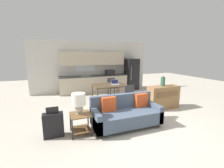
{
  "coord_description": "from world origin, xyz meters",
  "views": [
    {
      "loc": [
        -1.93,
        -3.45,
        1.98
      ],
      "look_at": [
        -0.05,
        1.5,
        0.95
      ],
      "focal_mm": 24.0,
      "sensor_mm": 36.0,
      "label": 1
    }
  ],
  "objects": [
    {
      "name": "table_lamp",
      "position": [
        -1.45,
        0.14,
        0.85
      ],
      "size": [
        0.34,
        0.34,
        0.53
      ],
      "color": "#B2A893",
      "rests_on": "side_table"
    },
    {
      "name": "dining_chair_near_right",
      "position": [
        0.62,
        1.55,
        0.49
      ],
      "size": [
        0.43,
        0.43,
        0.87
      ],
      "rotation": [
        0.0,
        0.0,
        3.13
      ],
      "color": "#38383D",
      "rests_on": "ground_plane"
    },
    {
      "name": "refrigerator",
      "position": [
        2.21,
        4.25,
        0.88
      ],
      "size": [
        0.69,
        0.7,
        1.76
      ],
      "color": "black",
      "rests_on": "ground_plane"
    },
    {
      "name": "laptop",
      "position": [
        0.44,
        2.42,
        0.78
      ],
      "size": [
        0.36,
        0.31,
        0.2
      ],
      "rotation": [
        0.0,
        0.0,
        -0.18
      ],
      "color": "#B7BABC",
      "rests_on": "dining_table"
    },
    {
      "name": "dining_chair_far_right",
      "position": [
        0.62,
        3.28,
        0.49
      ],
      "size": [
        0.42,
        0.42,
        0.87
      ],
      "rotation": [
        0.0,
        0.0,
        0.0
      ],
      "color": "#38383D",
      "rests_on": "ground_plane"
    },
    {
      "name": "couch",
      "position": [
        -0.17,
        0.13,
        0.35
      ],
      "size": [
        1.89,
        0.8,
        0.87
      ],
      "color": "#3D2D1E",
      "rests_on": "ground_plane"
    },
    {
      "name": "ground_plane",
      "position": [
        0.0,
        0.0,
        0.0
      ],
      "size": [
        20.0,
        20.0,
        0.0
      ],
      "primitive_type": "plane",
      "color": "beige"
    },
    {
      "name": "credenza",
      "position": [
        1.78,
        0.92,
        0.42
      ],
      "size": [
        1.19,
        0.44,
        0.85
      ],
      "color": "olive",
      "rests_on": "ground_plane"
    },
    {
      "name": "wall_back",
      "position": [
        -0.01,
        4.63,
        1.35
      ],
      "size": [
        6.4,
        0.07,
        2.7
      ],
      "color": "silver",
      "rests_on": "ground_plane"
    },
    {
      "name": "suitcase",
      "position": [
        -2.07,
        0.22,
        0.31
      ],
      "size": [
        0.47,
        0.22,
        0.76
      ],
      "color": "black",
      "rests_on": "ground_plane"
    },
    {
      "name": "side_table",
      "position": [
        -1.42,
        0.13,
        0.36
      ],
      "size": [
        0.51,
        0.51,
        0.53
      ],
      "color": "brown",
      "rests_on": "ground_plane"
    },
    {
      "name": "vase",
      "position": [
        1.75,
        0.96,
        1.01
      ],
      "size": [
        0.16,
        0.16,
        0.36
      ],
      "color": "#336047",
      "rests_on": "credenza"
    },
    {
      "name": "dining_table",
      "position": [
        0.18,
        2.43,
        0.67
      ],
      "size": [
        1.4,
        0.99,
        0.73
      ],
      "color": "brown",
      "rests_on": "ground_plane"
    },
    {
      "name": "kitchen_counter",
      "position": [
        0.01,
        4.33,
        0.84
      ],
      "size": [
        3.63,
        0.65,
        2.15
      ],
      "color": "beige",
      "rests_on": "ground_plane"
    }
  ]
}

